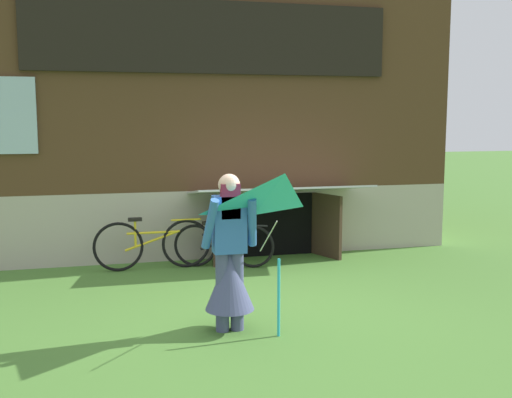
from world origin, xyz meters
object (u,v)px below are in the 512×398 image
person (230,265)px  kite (285,216)px  bicycle_black (224,245)px  bicycle_yellow (153,244)px

person → kite: bearing=-28.4°
kite → bicycle_black: size_ratio=1.08×
person → bicycle_black: bearing=104.2°
person → bicycle_black: 2.84m
kite → bicycle_yellow: bearing=105.8°
person → kite: size_ratio=1.06×
bicycle_black → bicycle_yellow: bearing=-167.5°
bicycle_black → bicycle_yellow: (-1.05, 0.13, 0.04)m
person → kite: person is taller
person → bicycle_black: (0.50, 2.77, -0.36)m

